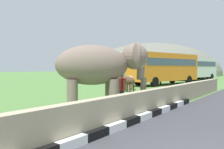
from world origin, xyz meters
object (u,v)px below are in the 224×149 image
(bus_white, at_px, (196,67))
(bus_teal, at_px, (201,67))
(cow_far, at_px, (159,77))
(bus_orange, at_px, (164,66))
(elephant, at_px, (101,66))
(person_handler, at_px, (122,88))
(cow_mid, at_px, (130,80))
(cow_near, at_px, (128,81))

(bus_white, distance_m, bus_teal, 8.11)
(bus_white, xyz_separation_m, cow_far, (-13.31, 0.28, -1.21))
(bus_teal, bearing_deg, bus_orange, -176.41)
(elephant, bearing_deg, bus_teal, 8.33)
(person_handler, distance_m, cow_mid, 9.03)
(cow_near, bearing_deg, bus_white, 1.97)
(person_handler, bearing_deg, cow_mid, 28.64)
(cow_far, bearing_deg, bus_white, -1.23)
(bus_teal, height_order, cow_far, bus_teal)
(bus_orange, height_order, bus_white, same)
(elephant, bearing_deg, person_handler, -8.82)
(bus_orange, relative_size, bus_teal, 0.97)
(bus_orange, relative_size, cow_far, 5.33)
(elephant, distance_m, cow_near, 8.42)
(person_handler, bearing_deg, bus_orange, 15.77)
(elephant, height_order, cow_near, elephant)
(person_handler, distance_m, cow_near, 7.25)
(elephant, xyz_separation_m, bus_white, (29.05, 4.08, 0.12))
(bus_teal, bearing_deg, cow_mid, -177.31)
(bus_orange, distance_m, bus_teal, 20.31)
(cow_mid, bearing_deg, person_handler, -151.36)
(cow_mid, relative_size, cow_far, 0.93)
(bus_white, xyz_separation_m, cow_near, (-21.39, -0.73, -1.21))
(bus_white, bearing_deg, cow_mid, 179.90)
(cow_near, bearing_deg, cow_far, 7.19)
(bus_orange, relative_size, cow_near, 5.24)
(person_handler, height_order, bus_teal, bus_teal)
(bus_white, bearing_deg, person_handler, -171.20)
(person_handler, distance_m, bus_teal, 36.17)
(person_handler, bearing_deg, elephant, 171.18)
(cow_near, relative_size, cow_mid, 1.09)
(bus_orange, xyz_separation_m, cow_near, (-9.12, -0.80, -1.21))
(bus_orange, xyz_separation_m, cow_mid, (-7.52, -0.03, -1.21))
(cow_near, relative_size, cow_far, 1.02)
(person_handler, distance_m, cow_far, 15.11)
(elephant, xyz_separation_m, cow_near, (7.65, 3.35, -1.09))
(elephant, bearing_deg, cow_mid, 24.00)
(bus_white, relative_size, bus_teal, 0.92)
(bus_orange, bearing_deg, elephant, -166.09)
(cow_far, bearing_deg, person_handler, -162.37)
(elephant, height_order, bus_white, bus_white)
(bus_orange, relative_size, bus_white, 1.06)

